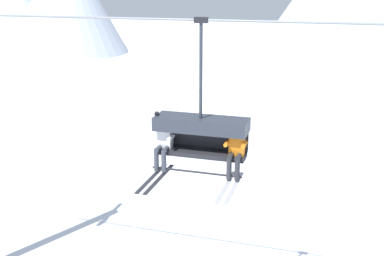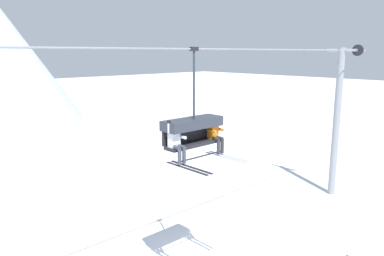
{
  "view_description": "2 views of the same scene",
  "coord_description": "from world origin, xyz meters",
  "px_view_note": "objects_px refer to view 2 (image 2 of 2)",
  "views": [
    {
      "loc": [
        1.45,
        -10.47,
        8.5
      ],
      "look_at": [
        -1.53,
        -0.63,
        5.37
      ],
      "focal_mm": 45.0,
      "sensor_mm": 36.0,
      "label": 1
    },
    {
      "loc": [
        -9.03,
        -8.99,
        7.66
      ],
      "look_at": [
        -1.27,
        -0.7,
        5.35
      ],
      "focal_mm": 35.0,
      "sensor_mm": 36.0,
      "label": 2
    }
  ],
  "objects_px": {
    "chairlift_chair": "(192,127)",
    "skier_orange": "(216,134)",
    "lift_tower_far": "(337,119)",
    "skier_white": "(177,142)"
  },
  "relations": [
    {
      "from": "chairlift_chair",
      "to": "skier_orange",
      "type": "relative_size",
      "value": 1.94
    },
    {
      "from": "lift_tower_far",
      "to": "chairlift_chair",
      "type": "bearing_deg",
      "value": -176.38
    },
    {
      "from": "chairlift_chair",
      "to": "skier_orange",
      "type": "xyz_separation_m",
      "value": [
        0.82,
        -0.22,
        -0.32
      ]
    },
    {
      "from": "lift_tower_far",
      "to": "skier_white",
      "type": "bearing_deg",
      "value": -175.61
    },
    {
      "from": "chairlift_chair",
      "to": "skier_orange",
      "type": "height_order",
      "value": "chairlift_chair"
    },
    {
      "from": "lift_tower_far",
      "to": "chairlift_chair",
      "type": "relative_size",
      "value": 2.43
    },
    {
      "from": "lift_tower_far",
      "to": "skier_white",
      "type": "height_order",
      "value": "lift_tower_far"
    },
    {
      "from": "chairlift_chair",
      "to": "skier_white",
      "type": "bearing_deg",
      "value": -165.49
    },
    {
      "from": "lift_tower_far",
      "to": "chairlift_chair",
      "type": "height_order",
      "value": "lift_tower_far"
    },
    {
      "from": "skier_orange",
      "to": "chairlift_chair",
      "type": "bearing_deg",
      "value": 164.99
    }
  ]
}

